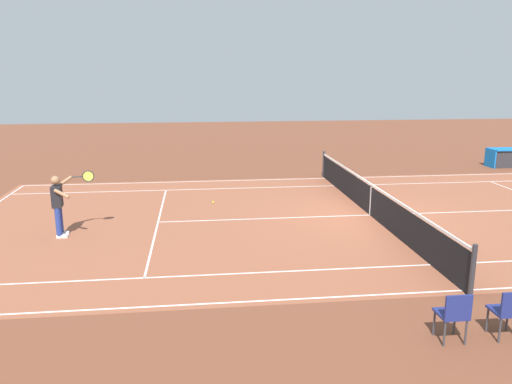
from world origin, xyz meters
TOP-DOWN VIEW (x-y plane):
  - ground_plane at (0.00, 0.00)m, footprint 60.00×60.00m
  - court_slab at (0.00, 0.00)m, footprint 24.20×11.40m
  - court_line_markings at (0.00, 0.00)m, footprint 23.85×11.05m
  - tennis_net at (0.00, 0.00)m, footprint 0.10×11.70m
  - tennis_player_near at (8.86, 1.01)m, footprint 1.04×0.79m
  - tennis_ball at (4.72, -2.01)m, footprint 0.07×0.07m
  - spectator_chair_6 at (0.26, 7.36)m, footprint 0.44×0.44m
  - spectator_chair_7 at (1.20, 7.36)m, footprint 0.44×0.44m
  - equipment_cart_tarped at (-8.70, -7.07)m, footprint 1.25×0.84m

SIDE VIEW (x-z plane):
  - ground_plane at x=0.00m, z-range 0.00..0.00m
  - court_slab at x=0.00m, z-range 0.00..0.00m
  - court_line_markings at x=0.00m, z-range 0.00..0.01m
  - tennis_ball at x=4.72m, z-range 0.00..0.07m
  - equipment_cart_tarped at x=-8.70m, z-range 0.01..0.86m
  - tennis_net at x=0.00m, z-range -0.05..1.03m
  - spectator_chair_6 at x=0.26m, z-range 0.08..0.96m
  - spectator_chair_7 at x=1.20m, z-range 0.08..0.96m
  - tennis_player_near at x=8.86m, z-range 0.08..1.78m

